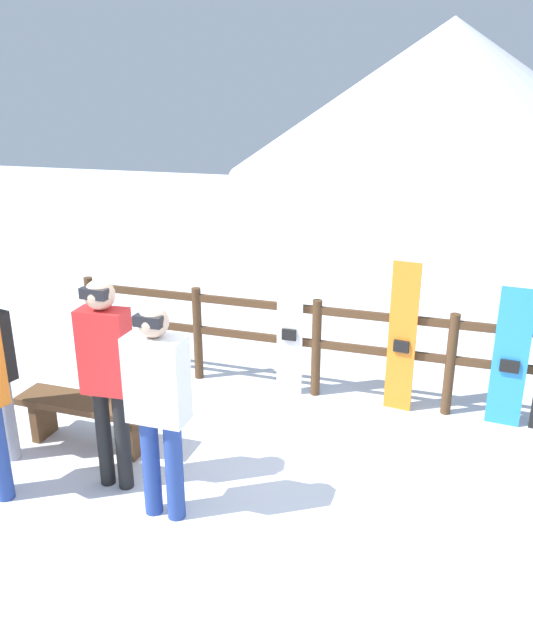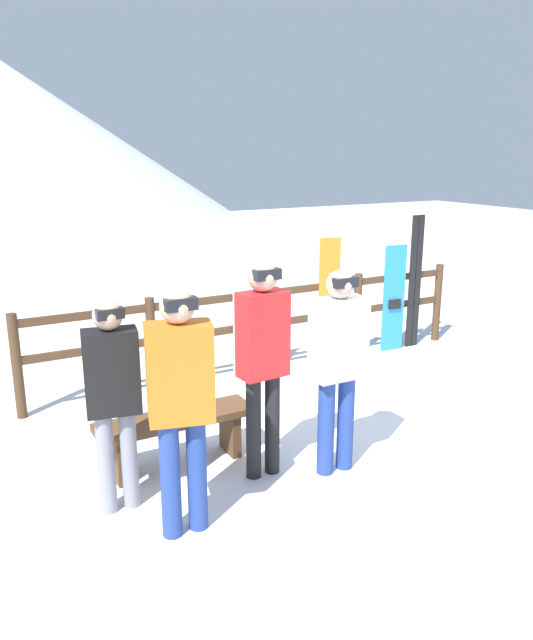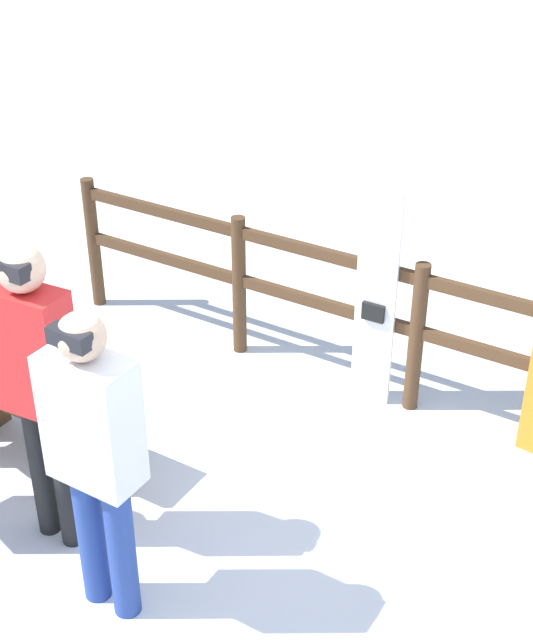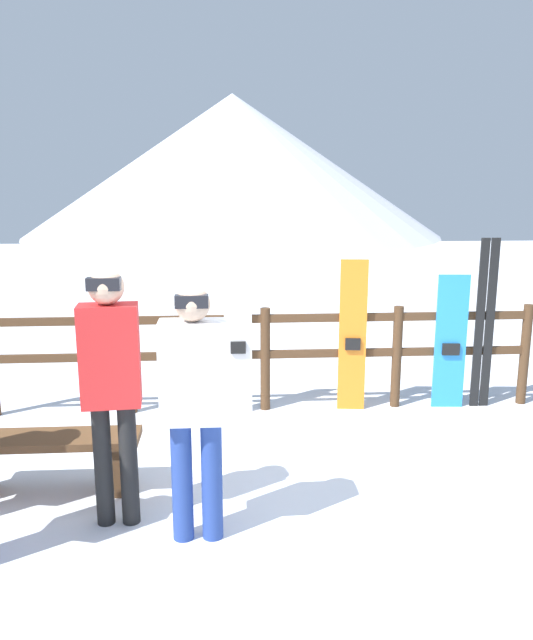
% 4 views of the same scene
% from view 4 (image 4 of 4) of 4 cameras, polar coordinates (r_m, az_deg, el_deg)
% --- Properties ---
extents(ground_plane, '(40.00, 40.00, 0.00)m').
position_cam_4_polar(ground_plane, '(4.89, 1.29, -15.55)').
color(ground_plane, white).
extents(mountain_backdrop, '(18.00, 18.00, 6.00)m').
position_cam_4_polar(mountain_backdrop, '(28.10, -3.08, 13.92)').
color(mountain_backdrop, silver).
rests_on(mountain_backdrop, ground).
extents(fence, '(5.54, 0.10, 1.06)m').
position_cam_4_polar(fence, '(6.33, -0.11, -2.69)').
color(fence, '#4C331E').
rests_on(fence, ground).
extents(bench, '(1.32, 0.36, 0.45)m').
position_cam_4_polar(bench, '(5.03, -19.11, -11.21)').
color(bench, brown).
rests_on(bench, ground).
extents(person_red, '(0.40, 0.24, 1.76)m').
position_cam_4_polar(person_red, '(4.22, -14.03, -5.03)').
color(person_red, black).
rests_on(person_red, ground).
extents(person_white, '(0.43, 0.24, 1.69)m').
position_cam_4_polar(person_white, '(3.97, -6.57, -6.95)').
color(person_white, navy).
rests_on(person_white, ground).
extents(snowboard_white, '(0.28, 0.06, 1.52)m').
position_cam_4_polar(snowboard_white, '(6.23, -2.61, -1.83)').
color(snowboard_white, white).
rests_on(snowboard_white, ground).
extents(snowboard_orange, '(0.28, 0.08, 1.55)m').
position_cam_4_polar(snowboard_orange, '(6.35, 7.87, -1.50)').
color(snowboard_orange, orange).
rests_on(snowboard_orange, ground).
extents(snowboard_blue, '(0.32, 0.07, 1.39)m').
position_cam_4_polar(snowboard_blue, '(6.65, 16.47, -1.99)').
color(snowboard_blue, '#288CE0').
rests_on(snowboard_blue, ground).
extents(ski_pair_black, '(0.20, 0.02, 1.76)m').
position_cam_4_polar(ski_pair_black, '(6.74, 19.31, -0.36)').
color(ski_pair_black, black).
rests_on(ski_pair_black, ground).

